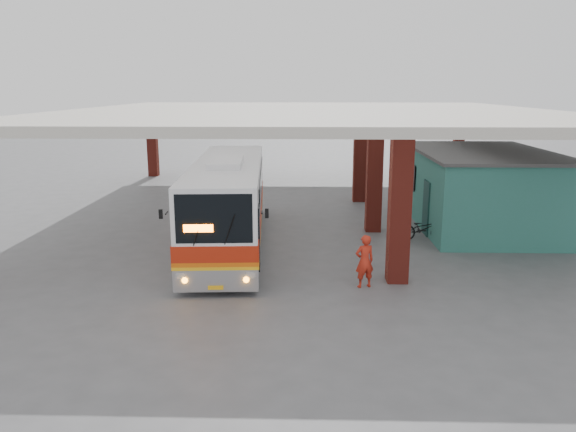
{
  "coord_description": "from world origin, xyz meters",
  "views": [
    {
      "loc": [
        0.25,
        -18.84,
        5.59
      ],
      "look_at": [
        -0.3,
        0.0,
        1.27
      ],
      "focal_mm": 35.0,
      "sensor_mm": 36.0,
      "label": 1
    }
  ],
  "objects_px": {
    "red_chair": "(409,205)",
    "coach_bus": "(229,201)",
    "pedestrian": "(365,261)",
    "motorcycle": "(423,228)"
  },
  "relations": [
    {
      "from": "coach_bus",
      "to": "pedestrian",
      "type": "distance_m",
      "value": 6.35
    },
    {
      "from": "coach_bus",
      "to": "pedestrian",
      "type": "xyz_separation_m",
      "value": [
        4.45,
        -4.45,
        -0.83
      ]
    },
    {
      "from": "coach_bus",
      "to": "pedestrian",
      "type": "height_order",
      "value": "coach_bus"
    },
    {
      "from": "pedestrian",
      "to": "red_chair",
      "type": "distance_m",
      "value": 10.53
    },
    {
      "from": "coach_bus",
      "to": "motorcycle",
      "type": "bearing_deg",
      "value": 1.64
    },
    {
      "from": "coach_bus",
      "to": "red_chair",
      "type": "distance_m",
      "value": 9.49
    },
    {
      "from": "red_chair",
      "to": "coach_bus",
      "type": "bearing_deg",
      "value": -133.16
    },
    {
      "from": "motorcycle",
      "to": "red_chair",
      "type": "relative_size",
      "value": 2.49
    },
    {
      "from": "coach_bus",
      "to": "red_chair",
      "type": "relative_size",
      "value": 15.89
    },
    {
      "from": "motorcycle",
      "to": "pedestrian",
      "type": "bearing_deg",
      "value": 152.56
    }
  ]
}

